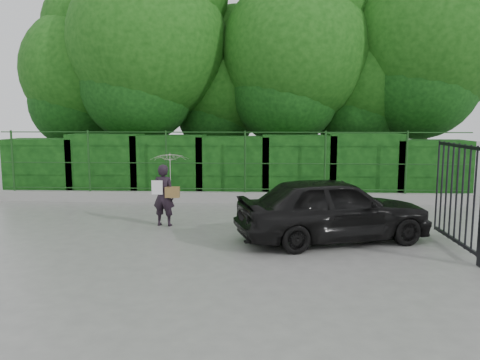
{
  "coord_description": "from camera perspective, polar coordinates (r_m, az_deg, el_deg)",
  "views": [
    {
      "loc": [
        0.9,
        -8.96,
        2.5
      ],
      "look_at": [
        0.41,
        1.3,
        1.1
      ],
      "focal_mm": 35.0,
      "sensor_mm": 36.0,
      "label": 1
    }
  ],
  "objects": [
    {
      "name": "kerb",
      "position": [
        13.69,
        -1.06,
        -2.13
      ],
      "size": [
        14.0,
        0.25,
        0.3
      ],
      "primitive_type": "cube",
      "color": "#9E9E99",
      "rests_on": "ground"
    },
    {
      "name": "car",
      "position": [
        9.59,
        11.27,
        -3.44
      ],
      "size": [
        4.16,
        2.61,
        1.32
      ],
      "primitive_type": "imported",
      "rotation": [
        0.0,
        0.0,
        1.86
      ],
      "color": "black",
      "rests_on": "ground"
    },
    {
      "name": "ground",
      "position": [
        9.35,
        -2.91,
        -7.76
      ],
      "size": [
        80.0,
        80.0,
        0.0
      ],
      "primitive_type": "plane",
      "color": "gray"
    },
    {
      "name": "woman",
      "position": [
        10.8,
        -8.75,
        0.29
      ],
      "size": [
        0.86,
        0.87,
        1.68
      ],
      "color": "black",
      "rests_on": "ground"
    },
    {
      "name": "fence",
      "position": [
        13.54,
        -0.14,
        2.25
      ],
      "size": [
        14.13,
        0.06,
        1.8
      ],
      "color": "#194217",
      "rests_on": "kerb"
    },
    {
      "name": "trees",
      "position": [
        16.83,
        3.67,
        14.97
      ],
      "size": [
        17.1,
        6.15,
        8.08
      ],
      "color": "black",
      "rests_on": "ground"
    },
    {
      "name": "hedge",
      "position": [
        14.57,
        -0.8,
        1.64
      ],
      "size": [
        14.2,
        1.2,
        1.98
      ],
      "color": "black",
      "rests_on": "ground"
    },
    {
      "name": "gate",
      "position": [
        9.12,
        26.64,
        -1.34
      ],
      "size": [
        0.22,
        2.33,
        2.36
      ],
      "color": "black",
      "rests_on": "ground"
    }
  ]
}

